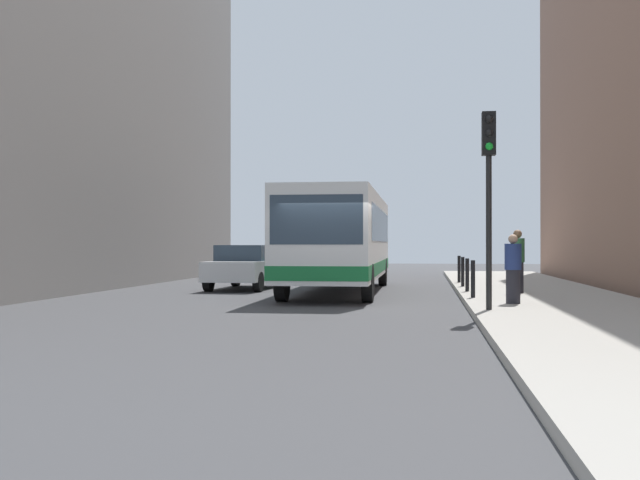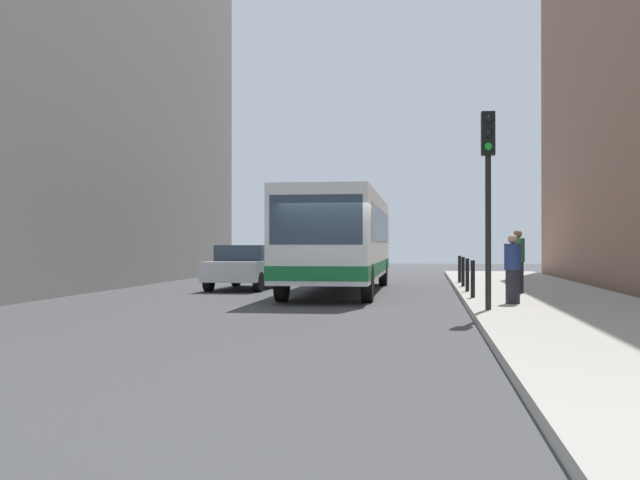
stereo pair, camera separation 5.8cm
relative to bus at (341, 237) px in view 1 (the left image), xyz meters
The scene contains 11 objects.
ground_plane 5.24m from the bus, 85.58° to the right, with size 80.00×80.00×0.00m, color #424244.
sidewalk 7.78m from the bus, 40.50° to the right, with size 4.40×40.00×0.15m, color #ADA89E.
bus is the anchor object (origin of this frame).
car_beside_bus 3.66m from the bus, 160.44° to the left, with size 1.99×4.46×1.48m.
traffic_light 8.53m from the bus, 62.23° to the right, with size 0.28×0.33×4.10m.
bollard_near 5.62m from the bus, 45.93° to the right, with size 0.11×0.11×0.95m, color black.
bollard_mid 4.24m from the bus, 20.65° to the right, with size 0.11×0.11×0.95m, color black.
bollard_far 4.13m from the bus, 15.61° to the left, with size 0.11×0.11×0.95m, color black.
bollard_farthest 5.36m from the bus, 43.10° to the left, with size 0.11×0.11×0.95m, color black.
pedestrian_near_signal 7.42m from the bus, 51.29° to the right, with size 0.38×0.38×1.58m.
pedestrian_mid_sidewalk 5.60m from the bus, 21.51° to the right, with size 0.38×0.38×1.76m.
Camera 1 is at (2.23, -18.08, 1.50)m, focal length 41.29 mm.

